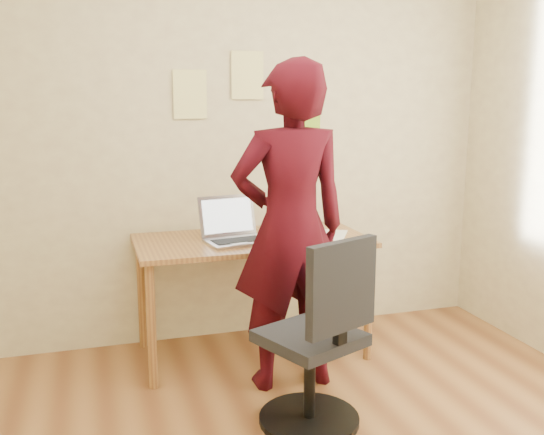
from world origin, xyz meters
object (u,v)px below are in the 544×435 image
object	(u,v)px
office_chair	(319,348)
desk	(252,252)
phone	(280,242)
person	(290,228)
laptop	(234,232)

from	to	relation	value
office_chair	desk	bearing A→B (deg)	71.41
phone	desk	bearing A→B (deg)	126.82
phone	person	distance (m)	0.33
desk	phone	size ratio (longest dim) A/B	11.50
phone	office_chair	size ratio (longest dim) A/B	0.13
laptop	person	size ratio (longest dim) A/B	0.23
office_chair	person	size ratio (longest dim) A/B	0.54
desk	office_chair	world-z (taller)	office_chair
desk	laptop	xyz separation A→B (m)	(-0.12, -0.03, 0.14)
laptop	office_chair	size ratio (longest dim) A/B	0.42
office_chair	person	xyz separation A→B (m)	(0.02, 0.49, 0.48)
laptop	phone	xyz separation A→B (m)	(0.25, -0.13, -0.05)
phone	person	xyz separation A→B (m)	(-0.04, -0.29, 0.15)
laptop	office_chair	bearing A→B (deg)	-87.10
desk	laptop	world-z (taller)	laptop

